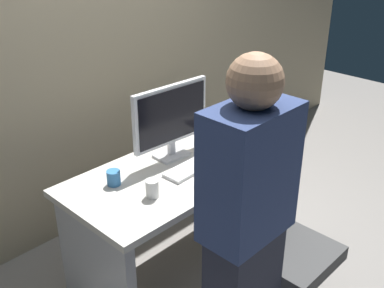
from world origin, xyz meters
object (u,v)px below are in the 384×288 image
(keyboard, at_px, (196,165))
(mouse, at_px, (225,148))
(cup_near_keyboard, at_px, (152,188))
(cell_phone, at_px, (254,150))
(office_chair, at_px, (280,253))
(person_at_desk, at_px, (246,233))
(monitor, at_px, (171,118))
(desk, at_px, (186,197))
(book_stack, at_px, (221,127))
(cup_by_monitor, at_px, (114,178))

(keyboard, bearing_deg, mouse, 1.01)
(cup_near_keyboard, bearing_deg, cell_phone, -4.29)
(office_chair, bearing_deg, person_at_desk, -169.88)
(monitor, xyz_separation_m, mouse, (0.29, -0.18, -0.24))
(desk, bearing_deg, book_stack, 16.60)
(cup_near_keyboard, distance_m, cup_by_monitor, 0.25)
(mouse, relative_size, cell_phone, 0.69)
(cup_by_monitor, bearing_deg, desk, -15.23)
(cup_by_monitor, bearing_deg, mouse, -12.77)
(keyboard, distance_m, cup_near_keyboard, 0.40)
(desk, relative_size, cell_phone, 10.37)
(mouse, relative_size, cup_near_keyboard, 1.02)
(monitor, bearing_deg, cell_phone, -37.88)
(office_chair, relative_size, keyboard, 2.19)
(office_chair, xyz_separation_m, monitor, (-0.04, 0.80, 0.58))
(cup_by_monitor, relative_size, cell_phone, 0.59)
(office_chair, distance_m, book_stack, 0.99)
(person_at_desk, distance_m, keyboard, 0.80)
(monitor, bearing_deg, keyboard, -89.24)
(keyboard, bearing_deg, monitor, 88.62)
(desk, distance_m, cup_by_monitor, 0.53)
(desk, relative_size, office_chair, 1.59)
(keyboard, xyz_separation_m, book_stack, (0.47, 0.21, 0.03))
(cell_phone, bearing_deg, person_at_desk, -148.19)
(keyboard, relative_size, mouse, 4.30)
(cup_by_monitor, distance_m, book_stack, 0.92)
(desk, xyz_separation_m, mouse, (0.30, -0.05, 0.25))
(cup_near_keyboard, height_order, cell_phone, cup_near_keyboard)
(person_at_desk, bearing_deg, office_chair, 10.12)
(desk, height_order, cup_by_monitor, cup_by_monitor)
(person_at_desk, relative_size, cell_phone, 11.38)
(mouse, xyz_separation_m, book_stack, (0.18, 0.19, 0.03))
(monitor, distance_m, cup_by_monitor, 0.50)
(office_chair, distance_m, keyboard, 0.69)
(office_chair, bearing_deg, keyboard, 93.36)
(monitor, relative_size, cup_by_monitor, 6.38)
(monitor, relative_size, keyboard, 1.26)
(cup_near_keyboard, relative_size, cell_phone, 0.68)
(person_at_desk, relative_size, keyboard, 3.81)
(person_at_desk, bearing_deg, cup_by_monitor, 93.52)
(person_at_desk, relative_size, mouse, 16.39)
(office_chair, relative_size, cell_phone, 6.53)
(monitor, bearing_deg, desk, -95.14)
(monitor, height_order, keyboard, monitor)
(monitor, distance_m, keyboard, 0.32)
(person_at_desk, xyz_separation_m, monitor, (0.40, 0.88, 0.16))
(keyboard, xyz_separation_m, cell_phone, (0.41, -0.12, -0.01))
(monitor, xyz_separation_m, cell_phone, (0.41, -0.32, -0.25))
(mouse, height_order, cup_near_keyboard, cup_near_keyboard)
(desk, height_order, keyboard, keyboard)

